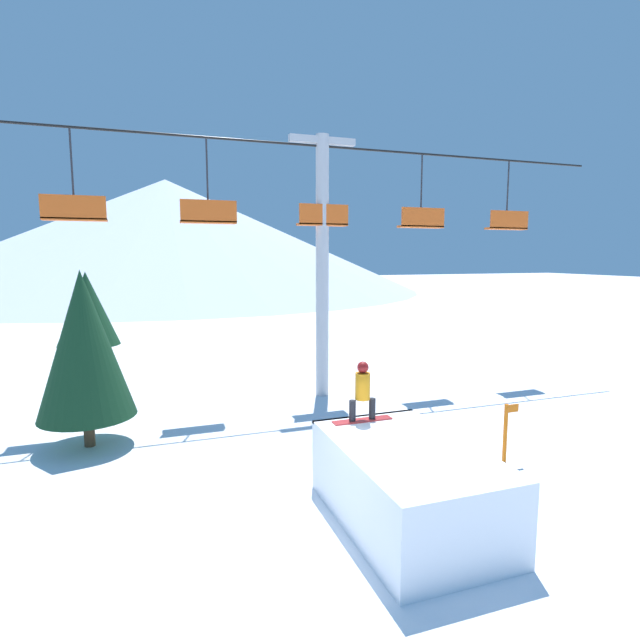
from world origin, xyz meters
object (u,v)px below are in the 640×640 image
(snow_ramp, at_px, (407,485))
(snowboarder, at_px, (363,391))
(pine_tree_near, at_px, (84,344))
(distant_skier, at_px, (98,374))
(trail_marker, at_px, (506,431))

(snow_ramp, bearing_deg, snowboarder, 97.26)
(snowboarder, height_order, pine_tree_near, pine_tree_near)
(snowboarder, xyz_separation_m, distant_skier, (-6.18, 10.48, -1.53))
(snowboarder, relative_size, pine_tree_near, 0.28)
(pine_tree_near, height_order, distant_skier, pine_tree_near)
(snowboarder, relative_size, trail_marker, 0.90)
(snow_ramp, bearing_deg, pine_tree_near, 134.30)
(snow_ramp, height_order, distant_skier, snow_ramp)
(distant_skier, bearing_deg, snowboarder, -59.46)
(pine_tree_near, bearing_deg, trail_marker, -25.01)
(snow_ramp, height_order, pine_tree_near, pine_tree_near)
(trail_marker, bearing_deg, distant_skier, 134.10)
(distant_skier, bearing_deg, trail_marker, -45.90)
(trail_marker, height_order, distant_skier, trail_marker)
(snowboarder, bearing_deg, distant_skier, 120.54)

